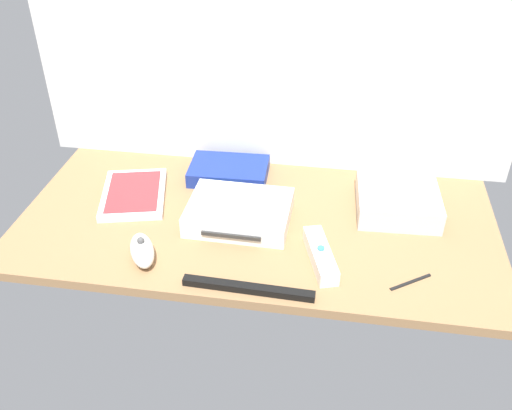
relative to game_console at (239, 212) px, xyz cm
name	(u,v)px	position (x,y,z in cm)	size (l,w,h in cm)	color
ground_plane	(256,224)	(3.43, 0.59, -3.20)	(100.00, 48.00, 2.00)	#936D47
back_wall	(274,33)	(3.43, 25.19, 29.80)	(110.00, 1.20, 64.00)	silver
game_console	(239,212)	(0.00, 0.00, 0.00)	(21.30, 16.81, 4.40)	white
mini_computer	(398,200)	(32.72, 9.26, 0.44)	(17.74, 17.74, 5.30)	silver
game_case	(134,194)	(-24.96, 5.23, -1.44)	(17.77, 21.71, 1.56)	white
network_router	(229,171)	(-5.59, 16.72, -0.50)	(18.41, 12.85, 3.40)	navy
remote_wand	(320,255)	(17.59, -10.47, -0.69)	(7.83, 15.20, 3.40)	white
remote_nunchuk	(142,250)	(-16.06, -15.04, -0.16)	(8.36, 10.92, 5.10)	white
sensor_bar	(248,288)	(5.43, -20.78, -1.50)	(24.00, 1.80, 1.40)	black
stylus_pen	(411,281)	(34.31, -13.85, -1.85)	(0.70, 0.70, 9.00)	black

